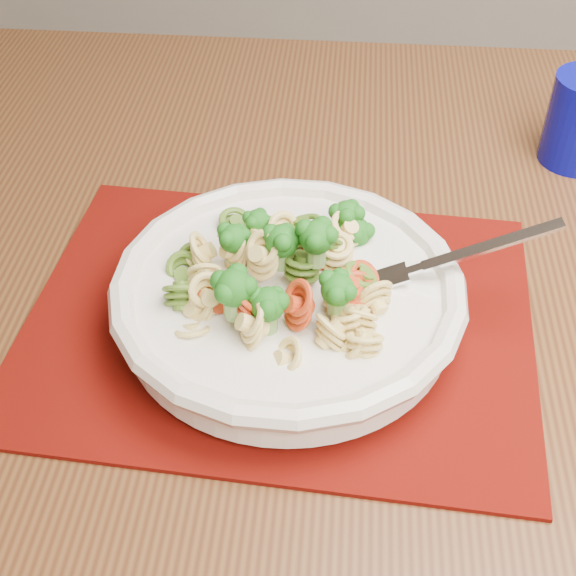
# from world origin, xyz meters

# --- Properties ---
(dining_table) EXTENTS (1.59, 1.18, 0.76)m
(dining_table) POSITION_xyz_m (-0.53, 0.44, 0.66)
(dining_table) COLOR #573418
(dining_table) RESTS_ON ground
(placemat) EXTENTS (0.44, 0.36, 0.00)m
(placemat) POSITION_xyz_m (-0.57, 0.38, 0.76)
(placemat) COLOR #590903
(placemat) RESTS_ON dining_table
(pasta_bowl) EXTENTS (0.28, 0.28, 0.05)m
(pasta_bowl) POSITION_xyz_m (-0.56, 0.37, 0.79)
(pasta_bowl) COLOR silver
(pasta_bowl) RESTS_ON placemat
(pasta_broccoli_heap) EXTENTS (0.24, 0.24, 0.06)m
(pasta_broccoli_heap) POSITION_xyz_m (-0.56, 0.37, 0.80)
(pasta_broccoli_heap) COLOR #E1C06F
(pasta_broccoli_heap) RESTS_ON pasta_bowl
(fork) EXTENTS (0.18, 0.08, 0.08)m
(fork) POSITION_xyz_m (-0.48, 0.40, 0.80)
(fork) COLOR silver
(fork) RESTS_ON pasta_bowl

